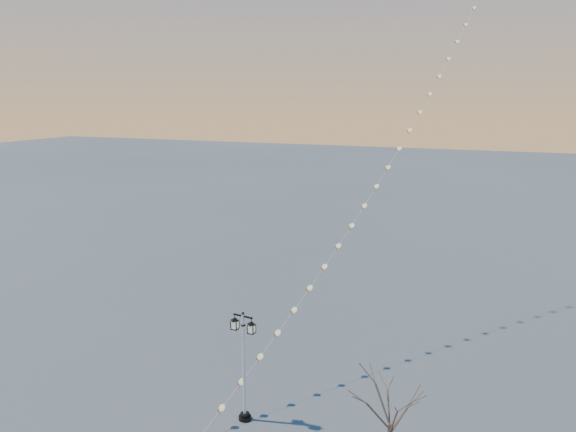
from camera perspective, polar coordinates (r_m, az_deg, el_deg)
The scene contains 3 objects.
street_lamp at distance 26.89m, azimuth -4.69°, elevation -15.04°, with size 1.43×0.63×5.65m.
bare_tree at distance 24.01m, azimuth 10.76°, elevation -19.54°, with size 2.51×2.51×4.17m.
kite_train at distance 40.24m, azimuth 15.03°, elevation 17.11°, with size 14.09×42.10×38.23m.
Camera 1 is at (11.04, -18.23, 15.56)m, focal length 33.63 mm.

